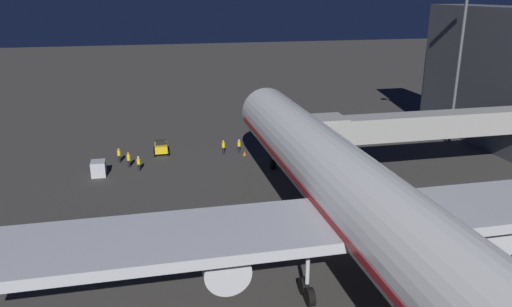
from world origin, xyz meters
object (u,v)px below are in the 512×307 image
at_px(ground_crew_by_belt_loader, 129,159).
at_px(traffic_cone_nose_port, 279,151).
at_px(airliner_at_gate, 370,213).
at_px(baggage_container_mid_row, 98,168).
at_px(jet_bridge, 414,126).
at_px(ground_crew_near_nose_gear, 119,155).
at_px(traffic_cone_nose_starboard, 244,153).
at_px(ground_crew_walking_aft, 239,145).
at_px(apron_floodlight_mast, 459,58).
at_px(ground_crew_marshaller_fwd, 223,147).
at_px(baggage_tug_spare, 161,148).
at_px(ground_crew_by_tug, 139,163).

distance_m(ground_crew_by_belt_loader, traffic_cone_nose_port, 18.26).
xyz_separation_m(airliner_at_gate, baggage_container_mid_row, (19.17, -26.76, -4.89)).
height_order(jet_bridge, traffic_cone_nose_port, jet_bridge).
distance_m(ground_crew_near_nose_gear, ground_crew_by_belt_loader, 2.27).
xyz_separation_m(ground_crew_near_nose_gear, traffic_cone_nose_starboard, (-14.92, 0.59, -0.72)).
bearing_deg(traffic_cone_nose_port, ground_crew_near_nose_gear, -1.75).
bearing_deg(ground_crew_by_belt_loader, jet_bridge, 160.82).
height_order(ground_crew_near_nose_gear, ground_crew_walking_aft, ground_crew_near_nose_gear).
distance_m(apron_floodlight_mast, ground_crew_near_nose_gear, 43.85).
distance_m(jet_bridge, ground_crew_marshaller_fwd, 22.72).
relative_size(baggage_tug_spare, traffic_cone_nose_starboard, 4.32).
height_order(apron_floodlight_mast, ground_crew_marshaller_fwd, apron_floodlight_mast).
bearing_deg(ground_crew_by_belt_loader, ground_crew_walking_aft, -169.23).
bearing_deg(airliner_at_gate, ground_crew_near_nose_gear, -60.88).
xyz_separation_m(ground_crew_marshaller_fwd, ground_crew_by_tug, (10.25, 3.90, -0.02)).
bearing_deg(ground_crew_near_nose_gear, apron_floodlight_mast, 178.15).
height_order(traffic_cone_nose_port, traffic_cone_nose_starboard, same).
relative_size(baggage_container_mid_row, ground_crew_by_tug, 1.03).
bearing_deg(traffic_cone_nose_port, apron_floodlight_mast, 178.07).
distance_m(apron_floodlight_mast, traffic_cone_nose_starboard, 29.79).
xyz_separation_m(airliner_at_gate, apron_floodlight_mast, (-25.50, -29.36, 5.48)).
height_order(airliner_at_gate, traffic_cone_nose_starboard, airliner_at_gate).
relative_size(jet_bridge, traffic_cone_nose_port, 46.71).
distance_m(ground_crew_marshaller_fwd, traffic_cone_nose_starboard, 2.74).
distance_m(ground_crew_by_tug, traffic_cone_nose_starboard, 13.02).
relative_size(airliner_at_gate, ground_crew_walking_aft, 36.04).
relative_size(jet_bridge, traffic_cone_nose_starboard, 46.71).
distance_m(baggage_container_mid_row, ground_crew_by_tug, 4.33).
xyz_separation_m(jet_bridge, baggage_tug_spare, (25.76, -14.48, -5.06)).
bearing_deg(ground_crew_by_tug, traffic_cone_nose_port, -170.47).
relative_size(ground_crew_by_belt_loader, traffic_cone_nose_starboard, 3.35).
bearing_deg(baggage_tug_spare, ground_crew_near_nose_gear, 24.26).
height_order(ground_crew_near_nose_gear, ground_crew_by_belt_loader, ground_crew_by_belt_loader).
bearing_deg(traffic_cone_nose_starboard, ground_crew_by_tug, 12.74).
height_order(ground_crew_near_nose_gear, ground_crew_by_tug, ground_crew_near_nose_gear).
bearing_deg(ground_crew_walking_aft, ground_crew_by_tug, 18.21).
bearing_deg(traffic_cone_nose_port, ground_crew_walking_aft, -13.40).
distance_m(airliner_at_gate, ground_crew_near_nose_gear, 35.50).
bearing_deg(ground_crew_marshaller_fwd, jet_bridge, 145.10).
xyz_separation_m(jet_bridge, traffic_cone_nose_port, (11.37, -11.66, -5.57)).
height_order(ground_crew_walking_aft, traffic_cone_nose_port, ground_crew_walking_aft).
relative_size(apron_floodlight_mast, ground_crew_walking_aft, 11.17).
height_order(airliner_at_gate, baggage_container_mid_row, airliner_at_gate).
xyz_separation_m(apron_floodlight_mast, ground_crew_marshaller_fwd, (30.13, -1.82, -10.21)).
distance_m(jet_bridge, ground_crew_near_nose_gear, 33.40).
height_order(baggage_container_mid_row, ground_crew_walking_aft, ground_crew_walking_aft).
bearing_deg(ground_crew_marshaller_fwd, ground_crew_walking_aft, -176.58).
relative_size(ground_crew_by_tug, traffic_cone_nose_starboard, 3.18).
height_order(baggage_tug_spare, baggage_container_mid_row, baggage_tug_spare).
height_order(ground_crew_by_tug, traffic_cone_nose_port, ground_crew_by_tug).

